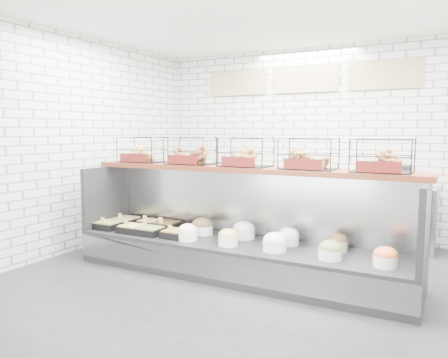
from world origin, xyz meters
The scene contains 5 objects.
ground centered at (0.00, 0.00, 0.00)m, with size 5.50×5.50×0.00m, color black.
room_shell centered at (0.00, 0.60, 2.06)m, with size 5.02×5.51×3.01m.
display_case centered at (-0.02, 0.34, 0.33)m, with size 4.00×0.90×1.20m.
bagel_shelf centered at (0.00, 0.52, 1.38)m, with size 4.10×0.50×0.40m.
prep_counter centered at (0.00, 2.43, 0.47)m, with size 4.00×0.60×1.20m.
Camera 1 is at (2.21, -4.13, 1.68)m, focal length 35.00 mm.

